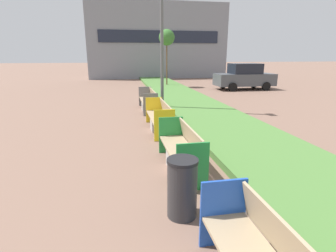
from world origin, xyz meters
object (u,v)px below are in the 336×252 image
at_px(litter_bin, 182,188).
at_px(sapling_tree_far, 167,38).
at_px(bench_yellow_frame, 160,119).
at_px(parked_car_distant, 244,77).
at_px(bench_green_frame, 181,153).
at_px(bench_grey_frame, 149,102).
at_px(street_lamp_post, 162,10).

bearing_deg(litter_bin, sapling_tree_far, 80.45).
xyz_separation_m(bench_yellow_frame, parked_car_distant, (7.70, 9.50, 0.54)).
xyz_separation_m(bench_green_frame, bench_grey_frame, (0.00, 6.47, 0.01)).
height_order(litter_bin, street_lamp_post, street_lamp_post).
bearing_deg(bench_yellow_frame, parked_car_distant, 50.98).
bearing_deg(bench_grey_frame, litter_bin, -92.87).
relative_size(bench_green_frame, street_lamp_post, 0.27).
bearing_deg(street_lamp_post, sapling_tree_far, 78.35).
distance_m(bench_yellow_frame, street_lamp_post, 5.09).
distance_m(bench_green_frame, litter_bin, 1.81).
xyz_separation_m(bench_green_frame, litter_bin, (-0.41, -1.75, 0.11)).
relative_size(sapling_tree_far, parked_car_distant, 1.02).
relative_size(bench_yellow_frame, sapling_tree_far, 0.53).
relative_size(bench_grey_frame, street_lamp_post, 0.30).
bearing_deg(sapling_tree_far, bench_green_frame, -99.13).
distance_m(bench_grey_frame, litter_bin, 8.24).
distance_m(bench_grey_frame, sapling_tree_far, 9.67).
bearing_deg(parked_car_distant, sapling_tree_far, 154.51).
height_order(bench_yellow_frame, parked_car_distant, parked_car_distant).
xyz_separation_m(litter_bin, parked_car_distant, (8.11, 14.37, 0.43)).
bearing_deg(sapling_tree_far, litter_bin, -99.55).
height_order(bench_grey_frame, street_lamp_post, street_lamp_post).
height_order(bench_green_frame, bench_yellow_frame, same).
bearing_deg(sapling_tree_far, street_lamp_post, -101.65).
height_order(bench_yellow_frame, street_lamp_post, street_lamp_post).
height_order(bench_grey_frame, litter_bin, litter_bin).
relative_size(street_lamp_post, sapling_tree_far, 1.80).
bearing_deg(bench_yellow_frame, bench_grey_frame, 89.99).
xyz_separation_m(bench_grey_frame, parked_car_distant, (7.70, 6.14, 0.54)).
relative_size(litter_bin, sapling_tree_far, 0.22).
xyz_separation_m(bench_grey_frame, litter_bin, (-0.41, -8.23, 0.10)).
relative_size(litter_bin, parked_car_distant, 0.23).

